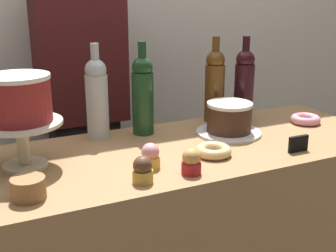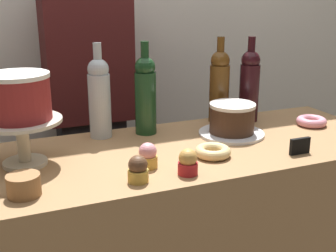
% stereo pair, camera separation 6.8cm
% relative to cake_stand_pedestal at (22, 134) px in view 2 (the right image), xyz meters
% --- Properties ---
extents(back_wall, '(6.00, 0.05, 2.60)m').
position_rel_cake_stand_pedestal_xyz_m(back_wall, '(0.44, 0.80, 0.30)').
color(back_wall, silver).
rests_on(back_wall, ground_plane).
extents(cake_stand_pedestal, '(0.23, 0.23, 0.14)m').
position_rel_cake_stand_pedestal_xyz_m(cake_stand_pedestal, '(0.00, 0.00, 0.00)').
color(cake_stand_pedestal, beige).
rests_on(cake_stand_pedestal, display_counter).
extents(white_layer_cake, '(0.18, 0.18, 0.13)m').
position_rel_cake_stand_pedestal_xyz_m(white_layer_cake, '(0.00, -0.00, 0.11)').
color(white_layer_cake, maroon).
rests_on(white_layer_cake, cake_stand_pedestal).
extents(silver_serving_platter, '(0.23, 0.23, 0.01)m').
position_rel_cake_stand_pedestal_xyz_m(silver_serving_platter, '(0.70, 0.01, -0.09)').
color(silver_serving_platter, white).
rests_on(silver_serving_platter, display_counter).
extents(chocolate_round_cake, '(0.16, 0.16, 0.10)m').
position_rel_cake_stand_pedestal_xyz_m(chocolate_round_cake, '(0.70, 0.01, -0.03)').
color(chocolate_round_cake, '#3D2619').
rests_on(chocolate_round_cake, silver_serving_platter).
extents(wine_bottle_clear, '(0.08, 0.08, 0.33)m').
position_rel_cake_stand_pedestal_xyz_m(wine_bottle_clear, '(0.27, 0.17, 0.05)').
color(wine_bottle_clear, '#B2BCC1').
rests_on(wine_bottle_clear, display_counter).
extents(wine_bottle_dark_red, '(0.08, 0.08, 0.33)m').
position_rel_cake_stand_pedestal_xyz_m(wine_bottle_dark_red, '(0.85, 0.14, 0.05)').
color(wine_bottle_dark_red, black).
rests_on(wine_bottle_dark_red, display_counter).
extents(wine_bottle_amber, '(0.08, 0.08, 0.33)m').
position_rel_cake_stand_pedestal_xyz_m(wine_bottle_amber, '(0.74, 0.18, 0.05)').
color(wine_bottle_amber, '#5B3814').
rests_on(wine_bottle_amber, display_counter).
extents(wine_bottle_green, '(0.08, 0.08, 0.33)m').
position_rel_cake_stand_pedestal_xyz_m(wine_bottle_green, '(0.43, 0.15, 0.05)').
color(wine_bottle_green, '#193D1E').
rests_on(wine_bottle_green, display_counter).
extents(cupcake_caramel, '(0.06, 0.06, 0.07)m').
position_rel_cake_stand_pedestal_xyz_m(cupcake_caramel, '(0.41, -0.24, -0.06)').
color(cupcake_caramel, red).
rests_on(cupcake_caramel, display_counter).
extents(cupcake_chocolate, '(0.06, 0.06, 0.07)m').
position_rel_cake_stand_pedestal_xyz_m(cupcake_chocolate, '(0.27, -0.24, -0.06)').
color(cupcake_chocolate, gold).
rests_on(cupcake_chocolate, display_counter).
extents(cupcake_strawberry, '(0.06, 0.06, 0.07)m').
position_rel_cake_stand_pedestal_xyz_m(cupcake_strawberry, '(0.33, -0.16, -0.06)').
color(cupcake_strawberry, gold).
rests_on(cupcake_strawberry, display_counter).
extents(donut_pink, '(0.11, 0.11, 0.03)m').
position_rel_cake_stand_pedestal_xyz_m(donut_pink, '(1.04, -0.01, -0.08)').
color(donut_pink, pink).
rests_on(donut_pink, display_counter).
extents(donut_glazed, '(0.11, 0.11, 0.03)m').
position_rel_cake_stand_pedestal_xyz_m(donut_glazed, '(0.54, -0.15, -0.08)').
color(donut_glazed, '#E0C17F').
rests_on(donut_glazed, display_counter).
extents(cookie_stack, '(0.08, 0.08, 0.05)m').
position_rel_cake_stand_pedestal_xyz_m(cookie_stack, '(-0.02, -0.21, -0.07)').
color(cookie_stack, olive).
rests_on(cookie_stack, display_counter).
extents(price_sign_chalkboard, '(0.07, 0.01, 0.05)m').
position_rel_cake_stand_pedestal_xyz_m(price_sign_chalkboard, '(0.80, -0.23, -0.07)').
color(price_sign_chalkboard, black).
rests_on(price_sign_chalkboard, display_counter).
extents(barista_figure, '(0.36, 0.22, 1.60)m').
position_rel_cake_stand_pedestal_xyz_m(barista_figure, '(0.32, 0.59, -0.16)').
color(barista_figure, black).
rests_on(barista_figure, ground_plane).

